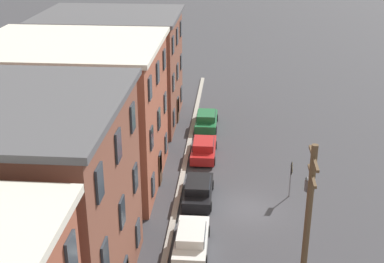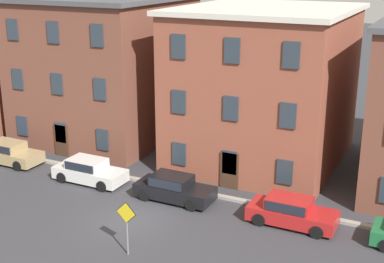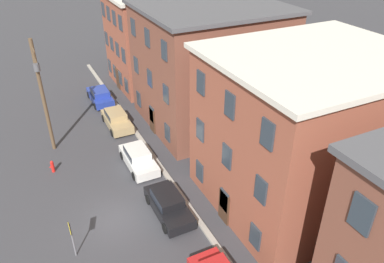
# 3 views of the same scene
# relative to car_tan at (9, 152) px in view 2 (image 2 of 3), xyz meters

# --- Properties ---
(ground_plane) EXTENTS (200.00, 200.00, 0.00)m
(ground_plane) POSITION_rel_car_tan_xyz_m (11.52, -3.39, -0.75)
(ground_plane) COLOR #38383D
(kerb_strip) EXTENTS (56.00, 0.36, 0.16)m
(kerb_strip) POSITION_rel_car_tan_xyz_m (11.52, 1.11, -0.67)
(kerb_strip) COLOR #9E998E
(kerb_strip) RESTS_ON ground_plane
(apartment_corner) EXTENTS (8.80, 11.04, 9.68)m
(apartment_corner) POSITION_rel_car_tan_xyz_m (-8.08, 7.87, 4.10)
(apartment_corner) COLOR brown
(apartment_corner) RESTS_ON ground_plane
(apartment_midblock) EXTENTS (10.72, 11.40, 10.32)m
(apartment_midblock) POSITION_rel_car_tan_xyz_m (2.27, 8.05, 4.42)
(apartment_midblock) COLOR brown
(apartment_midblock) RESTS_ON ground_plane
(apartment_far) EXTENTS (10.32, 12.00, 9.97)m
(apartment_far) POSITION_rel_car_tan_xyz_m (14.54, 8.35, 4.25)
(apartment_far) COLOR brown
(apartment_far) RESTS_ON ground_plane
(car_tan) EXTENTS (4.40, 1.92, 1.43)m
(car_tan) POSITION_rel_car_tan_xyz_m (0.00, 0.00, 0.00)
(car_tan) COLOR tan
(car_tan) RESTS_ON ground_plane
(car_white) EXTENTS (4.40, 1.92, 1.43)m
(car_white) POSITION_rel_car_tan_xyz_m (6.65, -0.27, 0.00)
(car_white) COLOR silver
(car_white) RESTS_ON ground_plane
(car_black) EXTENTS (4.40, 1.92, 1.43)m
(car_black) POSITION_rel_car_tan_xyz_m (12.38, -0.25, 0.00)
(car_black) COLOR black
(car_black) RESTS_ON ground_plane
(car_red) EXTENTS (4.40, 1.92, 1.43)m
(car_red) POSITION_rel_car_tan_xyz_m (19.03, -0.21, 0.00)
(car_red) COLOR #B21E1E
(car_red) RESTS_ON ground_plane
(caution_sign) EXTENTS (1.03, 0.08, 2.60)m
(caution_sign) POSITION_rel_car_tan_xyz_m (13.29, -6.31, 0.99)
(caution_sign) COLOR slate
(caution_sign) RESTS_ON ground_plane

